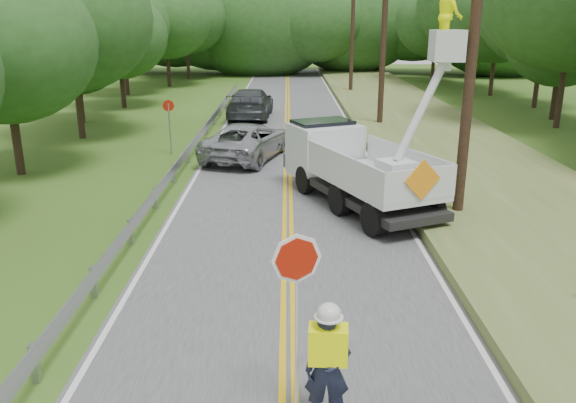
{
  "coord_description": "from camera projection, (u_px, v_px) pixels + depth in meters",
  "views": [
    {
      "loc": [
        -0.02,
        -7.07,
        5.65
      ],
      "look_at": [
        0.0,
        6.0,
        1.5
      ],
      "focal_mm": 35.94,
      "sensor_mm": 36.0,
      "label": 1
    }
  ],
  "objects": [
    {
      "name": "treeline_horizon",
      "position": [
        291.0,
        20.0,
        60.3
      ],
      "size": [
        58.05,
        15.19,
        12.38
      ],
      "color": "#274B1B",
      "rests_on": "ground"
    },
    {
      "name": "treeline_left",
      "position": [
        111.0,
        26.0,
        34.25
      ],
      "size": [
        10.18,
        55.99,
        9.24
      ],
      "color": "#332319",
      "rests_on": "ground"
    },
    {
      "name": "bucket_truck",
      "position": [
        352.0,
        155.0,
        18.43
      ],
      "size": [
        4.81,
        6.96,
        6.55
      ],
      "color": "black",
      "rests_on": "road"
    },
    {
      "name": "utility_poles",
      "position": [
        412.0,
        29.0,
        23.08
      ],
      "size": [
        1.6,
        43.3,
        10.0
      ],
      "color": "black",
      "rests_on": "ground"
    },
    {
      "name": "road",
      "position": [
        288.0,
        175.0,
        21.79
      ],
      "size": [
        7.2,
        96.0,
        0.03
      ],
      "color": "#444547",
      "rests_on": "ground"
    },
    {
      "name": "suv_darkgrey",
      "position": [
        251.0,
        103.0,
        34.12
      ],
      "size": [
        2.66,
        6.02,
        1.72
      ],
      "primitive_type": "imported",
      "rotation": [
        0.0,
        0.0,
        3.1
      ],
      "color": "#3D4246",
      "rests_on": "road"
    },
    {
      "name": "suv_silver",
      "position": [
        247.0,
        141.0,
        24.15
      ],
      "size": [
        3.97,
        5.92,
        1.51
      ],
      "primitive_type": "imported",
      "rotation": [
        0.0,
        0.0,
        2.85
      ],
      "color": "#A3A4AA",
      "rests_on": "road"
    },
    {
      "name": "tall_grass_verge",
      "position": [
        475.0,
        171.0,
        21.76
      ],
      "size": [
        7.0,
        96.0,
        0.3
      ],
      "primitive_type": "cube",
      "color": "#4A662E",
      "rests_on": "ground"
    },
    {
      "name": "guardrail",
      "position": [
        185.0,
        156.0,
        22.48
      ],
      "size": [
        0.18,
        48.0,
        0.77
      ],
      "color": "#96969D",
      "rests_on": "ground"
    },
    {
      "name": "flagger",
      "position": [
        327.0,
        360.0,
        8.12
      ],
      "size": [
        1.13,
        0.48,
        2.92
      ],
      "color": "#191E33",
      "rests_on": "road"
    },
    {
      "name": "stop_sign_permanent",
      "position": [
        169.0,
        119.0,
        24.66
      ],
      "size": [
        0.5,
        0.12,
        2.38
      ],
      "color": "#96969D",
      "rests_on": "ground"
    }
  ]
}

